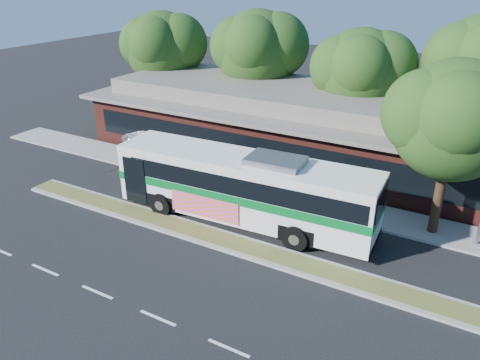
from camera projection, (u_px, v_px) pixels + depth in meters
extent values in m
plane|color=black|center=(228.00, 252.00, 20.93)|extent=(120.00, 120.00, 0.00)
cube|color=#535D27|center=(235.00, 244.00, 21.38)|extent=(26.00, 1.10, 0.15)
cube|color=gray|center=(287.00, 195.00, 25.97)|extent=(44.00, 2.60, 0.12)
cube|color=black|center=(98.00, 128.00, 36.92)|extent=(14.00, 12.00, 0.01)
cube|color=#53201A|center=(330.00, 135.00, 30.56)|extent=(32.00, 10.00, 3.20)
cube|color=#686158|center=(332.00, 110.00, 29.85)|extent=(33.20, 11.20, 0.24)
cube|color=#686158|center=(333.00, 100.00, 29.58)|extent=(30.00, 8.00, 1.00)
cube|color=black|center=(300.00, 159.00, 26.54)|extent=(30.00, 0.06, 1.60)
cylinder|color=black|center=(166.00, 95.00, 38.71)|extent=(0.44, 0.44, 3.99)
sphere|color=#1E4216|center=(162.00, 48.00, 37.16)|extent=(5.80, 5.80, 5.80)
sphere|color=#1E4216|center=(179.00, 43.00, 36.73)|extent=(4.52, 4.52, 4.52)
cylinder|color=black|center=(257.00, 103.00, 35.87)|extent=(0.44, 0.44, 4.20)
sphere|color=#1E4216|center=(257.00, 51.00, 34.25)|extent=(6.00, 6.00, 6.00)
sphere|color=#1E4216|center=(277.00, 45.00, 33.80)|extent=(4.68, 4.68, 4.68)
cylinder|color=black|center=(354.00, 125.00, 31.57)|extent=(0.44, 0.44, 3.78)
sphere|color=#1E4216|center=(360.00, 72.00, 30.09)|extent=(5.60, 5.60, 5.60)
sphere|color=#1E4216|center=(382.00, 66.00, 29.67)|extent=(4.37, 4.37, 4.37)
cylinder|color=black|center=(470.00, 133.00, 29.09)|extent=(0.44, 0.44, 4.41)
cube|color=white|center=(244.00, 187.00, 22.78)|extent=(13.15, 3.41, 3.00)
cube|color=black|center=(250.00, 177.00, 22.40)|extent=(12.11, 3.41, 0.90)
cube|color=white|center=(244.00, 161.00, 22.21)|extent=(13.17, 3.43, 0.28)
cube|color=#046526|center=(244.00, 188.00, 22.82)|extent=(13.22, 3.47, 0.41)
cube|color=black|center=(136.00, 157.00, 25.31)|extent=(0.18, 2.44, 1.86)
cube|color=black|center=(382.00, 201.00, 19.81)|extent=(0.18, 2.27, 1.20)
cube|color=#F447B6|center=(204.00, 207.00, 22.52)|extent=(3.69, 0.24, 1.09)
cube|color=slate|center=(276.00, 161.00, 21.43)|extent=(2.69, 1.86, 0.33)
cylinder|color=black|center=(161.00, 204.00, 23.84)|extent=(1.21, 0.45, 1.19)
cylinder|color=black|center=(190.00, 184.00, 26.06)|extent=(1.21, 0.45, 1.19)
cylinder|color=black|center=(295.00, 238.00, 20.87)|extent=(1.21, 0.45, 1.19)
cylinder|color=black|center=(315.00, 212.00, 23.08)|extent=(1.21, 0.45, 1.19)
imported|color=silver|center=(154.00, 139.00, 32.34)|extent=(5.65, 3.04, 1.56)
cylinder|color=black|center=(439.00, 196.00, 21.58)|extent=(0.44, 0.44, 4.01)
sphere|color=#1E4216|center=(454.00, 121.00, 20.08)|extent=(5.32, 5.32, 5.32)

